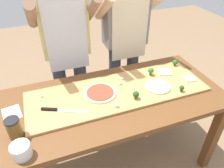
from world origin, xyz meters
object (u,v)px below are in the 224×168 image
object	(u,v)px
sauce_jar	(14,128)
cook_left	(66,43)
pizza_whole_tomato_red	(100,93)
cheese_crumble_b	(134,89)
broccoli_floret_front_mid	(136,94)
pizza_slice_near_right	(190,79)
broccoli_floret_back_left	(151,71)
cheese_crumble_d	(117,106)
cook_right	(125,34)
broccoli_floret_back_mid	(182,88)
cheese_crumble_f	(42,96)
flour_cup	(21,151)
pizza_whole_white_garlic	(158,86)
recipe_note	(12,113)
cheese_crumble_e	(134,85)
cheese_crumble_c	(120,83)
pizza_slice_far_right	(164,72)
prep_table	(116,107)
cheese_crumble_a	(122,79)
broccoli_floret_center_right	(175,62)

from	to	relation	value
sauce_jar	cook_left	distance (m)	0.88
pizza_whole_tomato_red	sauce_jar	distance (m)	0.63
cheese_crumble_b	broccoli_floret_front_mid	bearing A→B (deg)	-108.00
pizza_slice_near_right	broccoli_floret_back_left	distance (m)	0.32
cheese_crumble_d	cook_right	distance (m)	0.84
broccoli_floret_back_mid	cook_left	size ratio (longest dim) A/B	0.03
cheese_crumble_f	flour_cup	size ratio (longest dim) A/B	0.13
pizza_whole_white_garlic	broccoli_floret_front_mid	distance (m)	0.23
pizza_whole_white_garlic	cook_right	size ratio (longest dim) A/B	0.12
cheese_crumble_d	recipe_note	distance (m)	0.72
broccoli_floret_front_mid	cheese_crumble_e	xyz separation A→B (m)	(0.05, 0.15, -0.03)
cheese_crumble_c	flour_cup	world-z (taller)	flour_cup
broccoli_floret_back_left	recipe_note	bearing A→B (deg)	-176.49
pizza_slice_far_right	cheese_crumble_b	distance (m)	0.37
pizza_whole_tomato_red	recipe_note	size ratio (longest dim) A/B	1.64
pizza_slice_near_right	recipe_note	world-z (taller)	pizza_slice_near_right
recipe_note	prep_table	bearing A→B (deg)	-6.15
pizza_whole_white_garlic	cheese_crumble_d	distance (m)	0.40
broccoli_floret_back_left	cheese_crumble_e	distance (m)	0.22
flour_cup	prep_table	bearing A→B (deg)	24.11
cheese_crumble_e	cook_right	size ratio (longest dim) A/B	0.01
cheese_crumble_b	broccoli_floret_back_mid	bearing A→B (deg)	-24.34
pizza_slice_far_right	cheese_crumble_e	size ratio (longest dim) A/B	8.40
broccoli_floret_back_left	cheese_crumble_b	size ratio (longest dim) A/B	5.44
prep_table	sauce_jar	distance (m)	0.73
pizza_slice_far_right	cheese_crumble_a	distance (m)	0.38
pizza_whole_white_garlic	pizza_whole_tomato_red	bearing A→B (deg)	170.17
pizza_slice_far_right	pizza_slice_near_right	bearing A→B (deg)	-48.11
prep_table	cook_right	distance (m)	0.75
cheese_crumble_e	recipe_note	bearing A→B (deg)	178.56
pizza_slice_near_right	broccoli_floret_back_mid	bearing A→B (deg)	-145.73
cook_left	pizza_whole_white_garlic	bearing A→B (deg)	-46.95
prep_table	cheese_crumble_e	bearing A→B (deg)	17.96
cheese_crumble_b	recipe_note	world-z (taller)	cheese_crumble_b
recipe_note	cook_right	bearing A→B (deg)	26.16
pizza_whole_tomato_red	cheese_crumble_b	bearing A→B (deg)	-9.02
broccoli_floret_center_right	cheese_crumble_b	size ratio (longest dim) A/B	4.41
cheese_crumble_c	cook_right	world-z (taller)	cook_right
cheese_crumble_a	cheese_crumble_b	world-z (taller)	cheese_crumble_a
pizza_slice_near_right	cheese_crumble_a	distance (m)	0.56
cheese_crumble_e	pizza_slice_far_right	bearing A→B (deg)	13.54
sauce_jar	pizza_whole_tomato_red	bearing A→B (deg)	18.49
cheese_crumble_a	sauce_jar	size ratio (longest dim) A/B	0.11
pizza_slice_near_right	recipe_note	bearing A→B (deg)	175.69
sauce_jar	prep_table	bearing A→B (deg)	11.72
pizza_slice_far_right	sauce_jar	bearing A→B (deg)	-166.87
cheese_crumble_f	pizza_whole_tomato_red	bearing A→B (deg)	-14.67
pizza_slice_near_right	recipe_note	size ratio (longest dim) A/B	0.54
broccoli_floret_center_right	cheese_crumble_d	xyz separation A→B (m)	(-0.69, -0.34, -0.02)
cheese_crumble_d	cook_left	xyz separation A→B (m)	(-0.20, 0.73, 0.19)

